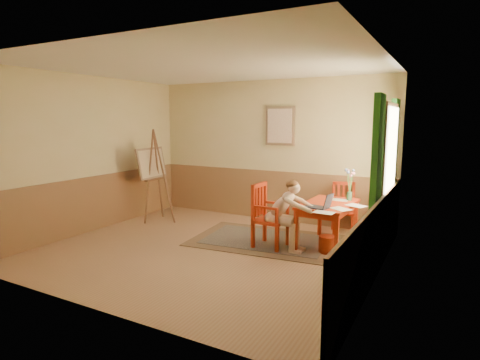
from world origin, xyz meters
The scene contains 14 objects.
room centered at (0.00, 0.00, 1.40)m, with size 5.04×4.54×2.84m.
wainscot centered at (0.00, 0.80, 0.50)m, with size 5.00×4.50×1.00m.
window centered at (2.42, 1.10, 1.35)m, with size 0.12×2.01×2.20m.
wall_portrait centered at (0.25, 2.20, 1.90)m, with size 0.60×0.05×0.76m.
rug centered at (0.58, 0.84, 0.01)m, with size 2.55×1.83×0.02m.
table centered at (1.59, 1.00, 0.63)m, with size 0.76×1.22×0.72m.
chair_left centered at (0.75, 0.56, 0.51)m, with size 0.49×0.47×1.02m.
chair_back centered at (1.61, 1.97, 0.45)m, with size 0.51×0.52×0.90m.
figure centered at (1.05, 0.52, 0.62)m, with size 0.83×0.36×1.12m.
laptop centered at (1.59, 0.56, 0.77)m, with size 0.42×0.29×0.23m.
papers centered at (1.82, 0.83, 0.72)m, with size 0.67×1.21×0.00m.
vase centered at (1.83, 1.37, 0.96)m, with size 0.19×0.27×0.52m.
wastebasket centered at (1.67, 0.71, 0.13)m, with size 0.25×0.25×0.27m, color #9D2C0D.
easel centered at (-1.97, 1.02, 1.09)m, with size 0.63×0.82×1.84m.
Camera 1 is at (3.24, -5.01, 2.02)m, focal length 29.44 mm.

